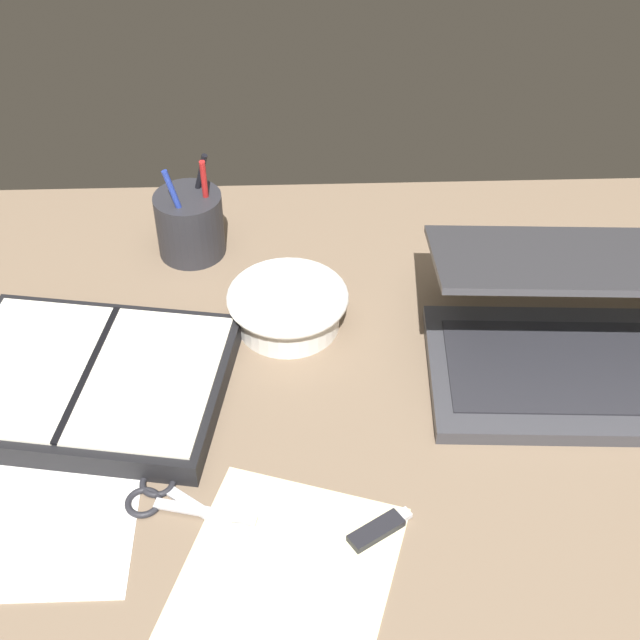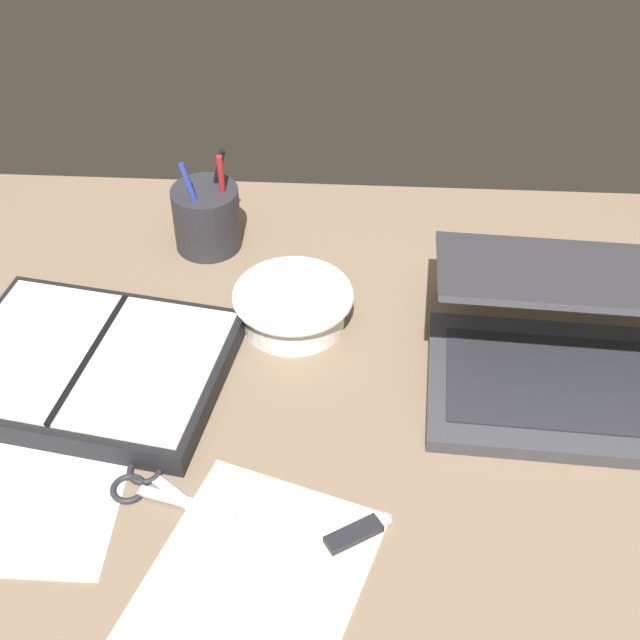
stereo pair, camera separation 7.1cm
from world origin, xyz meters
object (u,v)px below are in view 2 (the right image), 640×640
pen_cup (207,217)px  scissors (150,486)px  bowl (297,305)px  planner (92,366)px  laptop (581,349)px

pen_cup → scissors: bearing=-89.7°
bowl → planner: size_ratio=0.44×
bowl → scissors: bearing=-116.5°
bowl → scissors: 30.40cm
laptop → planner: 57.38cm
bowl → scissors: size_ratio=1.10×
scissors → planner: bearing=147.9°
bowl → pen_cup: 21.12cm
planner → bowl: bearing=34.6°
bowl → planner: (-23.57, -10.99, -1.25)cm
planner → scissors: size_ratio=2.51×
laptop → planner: (-57.22, -2.85, -3.22)cm
bowl → planner: 26.03cm
planner → pen_cup: bearing=79.5°
pen_cup → scissors: size_ratio=1.06×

